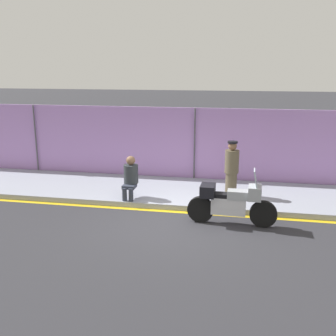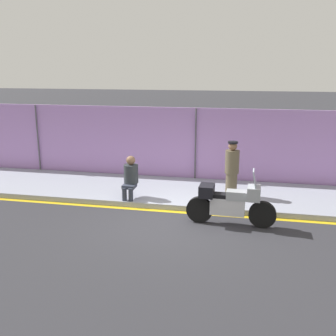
{
  "view_description": "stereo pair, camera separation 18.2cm",
  "coord_description": "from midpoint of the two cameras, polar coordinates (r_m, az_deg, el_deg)",
  "views": [
    {
      "loc": [
        1.55,
        -9.36,
        3.9
      ],
      "look_at": [
        -0.51,
        1.59,
        1.04
      ],
      "focal_mm": 42.0,
      "sensor_mm": 36.0,
      "label": 1
    },
    {
      "loc": [
        1.73,
        -9.32,
        3.9
      ],
      "look_at": [
        -0.51,
        1.59,
        1.04
      ],
      "focal_mm": 42.0,
      "sensor_mm": 36.0,
      "label": 2
    }
  ],
  "objects": [
    {
      "name": "sidewalk",
      "position": [
        12.37,
        2.55,
        -3.6
      ],
      "size": [
        43.67,
        2.88,
        0.16
      ],
      "color": "#8E93A3",
      "rests_on": "ground_plane"
    },
    {
      "name": "ground_plane",
      "position": [
        10.25,
        0.68,
        -7.94
      ],
      "size": [
        120.0,
        120.0,
        0.0
      ],
      "primitive_type": "plane",
      "color": "#2D2D33"
    },
    {
      "name": "officer_standing",
      "position": [
        11.82,
        8.78,
        -0.0
      ],
      "size": [
        0.42,
        0.42,
        1.64
      ],
      "color": "brown",
      "rests_on": "sidewalk"
    },
    {
      "name": "storefront_fence",
      "position": [
        13.54,
        3.53,
        3.28
      ],
      "size": [
        41.48,
        0.17,
        2.58
      ],
      "color": "#AD7FC6",
      "rests_on": "ground_plane"
    },
    {
      "name": "person_seated_on_curb",
      "position": [
        11.54,
        -5.91,
        -1.07
      ],
      "size": [
        0.43,
        0.67,
        1.24
      ],
      "color": "#2D3342",
      "rests_on": "sidewalk"
    },
    {
      "name": "curb_paint_stripe",
      "position": [
        10.96,
        1.39,
        -6.41
      ],
      "size": [
        43.67,
        0.18,
        0.01
      ],
      "color": "gold",
      "rests_on": "ground_plane"
    },
    {
      "name": "motorcycle",
      "position": [
        10.07,
        8.61,
        -4.93
      ],
      "size": [
        2.27,
        0.53,
        1.47
      ],
      "rotation": [
        0.0,
        0.0,
        -0.03
      ],
      "color": "black",
      "rests_on": "ground_plane"
    }
  ]
}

